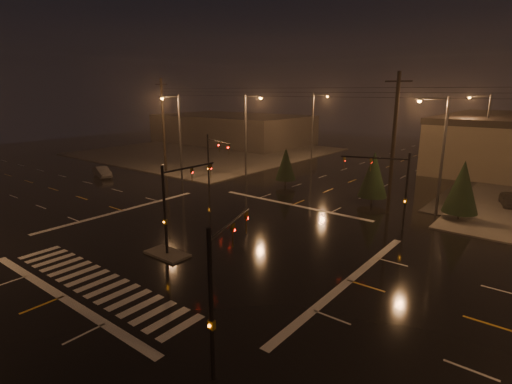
# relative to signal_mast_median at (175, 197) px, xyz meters

# --- Properties ---
(ground) EXTENTS (140.00, 140.00, 0.00)m
(ground) POSITION_rel_signal_mast_median_xyz_m (-0.00, 3.07, -3.75)
(ground) COLOR black
(ground) RESTS_ON ground
(sidewalk_nw) EXTENTS (36.00, 36.00, 0.12)m
(sidewalk_nw) POSITION_rel_signal_mast_median_xyz_m (-30.00, 33.07, -3.69)
(sidewalk_nw) COLOR #474540
(sidewalk_nw) RESTS_ON ground
(median_island) EXTENTS (3.00, 1.60, 0.15)m
(median_island) POSITION_rel_signal_mast_median_xyz_m (-0.00, -0.93, -3.68)
(median_island) COLOR #474540
(median_island) RESTS_ON ground
(crosswalk) EXTENTS (15.00, 2.60, 0.01)m
(crosswalk) POSITION_rel_signal_mast_median_xyz_m (-0.00, -5.93, -3.75)
(crosswalk) COLOR beige
(crosswalk) RESTS_ON ground
(stop_bar_near) EXTENTS (16.00, 0.50, 0.01)m
(stop_bar_near) POSITION_rel_signal_mast_median_xyz_m (-0.00, -7.93, -3.75)
(stop_bar_near) COLOR beige
(stop_bar_near) RESTS_ON ground
(stop_bar_far) EXTENTS (16.00, 0.50, 0.01)m
(stop_bar_far) POSITION_rel_signal_mast_median_xyz_m (-0.00, 14.07, -3.75)
(stop_bar_far) COLOR beige
(stop_bar_far) RESTS_ON ground
(commercial_block) EXTENTS (30.00, 18.00, 5.60)m
(commercial_block) POSITION_rel_signal_mast_median_xyz_m (-35.00, 45.07, -0.95)
(commercial_block) COLOR #443E3C
(commercial_block) RESTS_ON ground
(signal_mast_median) EXTENTS (0.25, 4.59, 6.00)m
(signal_mast_median) POSITION_rel_signal_mast_median_xyz_m (0.00, 0.00, 0.00)
(signal_mast_median) COLOR black
(signal_mast_median) RESTS_ON ground
(signal_mast_ne) EXTENTS (4.84, 1.86, 6.00)m
(signal_mast_ne) POSITION_rel_signal_mast_median_xyz_m (9.50, 13.21, 0.04)
(signal_mast_ne) COLOR black
(signal_mast_ne) RESTS_ON ground
(signal_mast_nw) EXTENTS (4.84, 1.86, 6.00)m
(signal_mast_nw) POSITION_rel_signal_mast_median_xyz_m (-9.50, 13.21, 0.04)
(signal_mast_nw) COLOR black
(signal_mast_nw) RESTS_ON ground
(signal_mast_se) EXTENTS (1.55, 3.87, 6.00)m
(signal_mast_se) POSITION_rel_signal_mast_median_xyz_m (10.23, -6.68, -0.04)
(signal_mast_se) COLOR black
(signal_mast_se) RESTS_ON ground
(streetlight_1) EXTENTS (2.77, 0.32, 10.00)m
(streetlight_1) POSITION_rel_signal_mast_median_xyz_m (-11.18, 21.07, 2.05)
(streetlight_1) COLOR #38383A
(streetlight_1) RESTS_ON ground
(streetlight_2) EXTENTS (2.77, 0.32, 10.00)m
(streetlight_2) POSITION_rel_signal_mast_median_xyz_m (-11.18, 37.07, 2.05)
(streetlight_2) COLOR #38383A
(streetlight_2) RESTS_ON ground
(streetlight_3) EXTENTS (2.77, 0.32, 10.00)m
(streetlight_3) POSITION_rel_signal_mast_median_xyz_m (11.18, 19.07, 2.05)
(streetlight_3) COLOR #38383A
(streetlight_3) RESTS_ON ground
(streetlight_4) EXTENTS (2.77, 0.32, 10.00)m
(streetlight_4) POSITION_rel_signal_mast_median_xyz_m (11.18, 39.07, 2.05)
(streetlight_4) COLOR #38383A
(streetlight_4) RESTS_ON ground
(streetlight_5) EXTENTS (0.32, 2.77, 10.00)m
(streetlight_5) POSITION_rel_signal_mast_median_xyz_m (-16.00, 14.26, 2.05)
(streetlight_5) COLOR #38383A
(streetlight_5) RESTS_ON ground
(utility_pole_0) EXTENTS (2.20, 0.32, 12.00)m
(utility_pole_0) POSITION_rel_signal_mast_median_xyz_m (-22.00, 17.07, 2.38)
(utility_pole_0) COLOR black
(utility_pole_0) RESTS_ON ground
(utility_pole_1) EXTENTS (2.20, 0.32, 12.00)m
(utility_pole_1) POSITION_rel_signal_mast_median_xyz_m (8.00, 17.07, 2.38)
(utility_pole_1) COLOR black
(utility_pole_1) RESTS_ON ground
(conifer_0) EXTENTS (2.77, 2.77, 5.03)m
(conifer_0) POSITION_rel_signal_mast_median_xyz_m (13.34, 18.77, -0.89)
(conifer_0) COLOR black
(conifer_0) RESTS_ON ground
(conifer_3) EXTENTS (2.30, 2.30, 4.30)m
(conifer_3) POSITION_rel_signal_mast_median_xyz_m (-4.94, 20.17, -1.26)
(conifer_3) COLOR black
(conifer_3) RESTS_ON ground
(conifer_4) EXTENTS (2.73, 2.73, 4.97)m
(conifer_4) POSITION_rel_signal_mast_median_xyz_m (5.65, 19.18, -0.92)
(conifer_4) COLOR black
(conifer_4) RESTS_ON ground
(car_parked) EXTENTS (2.53, 4.09, 1.30)m
(car_parked) POSITION_rel_signal_mast_median_xyz_m (16.18, 26.16, -3.10)
(car_parked) COLOR black
(car_parked) RESTS_ON ground
(car_crossing) EXTENTS (4.22, 2.39, 1.32)m
(car_crossing) POSITION_rel_signal_mast_median_xyz_m (-25.48, 9.92, -3.09)
(car_crossing) COLOR #505157
(car_crossing) RESTS_ON ground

